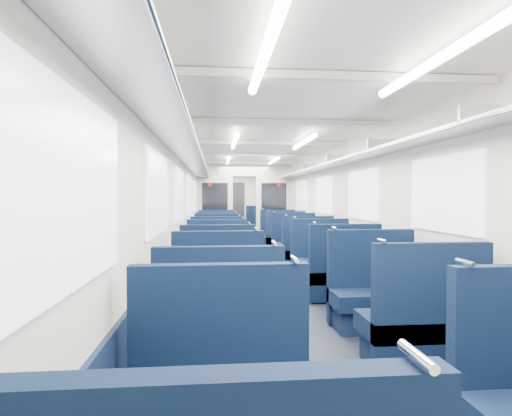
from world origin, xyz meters
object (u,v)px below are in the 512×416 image
seat_4 (219,337)px  seat_21 (269,230)px  seat_19 (278,236)px  seat_22 (216,228)px  bulkhead (245,202)px  seat_10 (217,265)px  seat_13 (306,254)px  seat_18 (217,237)px  seat_12 (217,255)px  seat_15 (294,246)px  seat_7 (375,297)px  seat_27 (258,223)px  seat_16 (217,241)px  seat_17 (285,240)px  seat_5 (423,327)px  seat_2 (220,407)px  end_door (236,206)px  seat_25 (261,225)px  seat_26 (216,224)px  seat_24 (216,226)px  seat_8 (218,278)px  seat_14 (217,247)px  seat_6 (218,302)px  seat_23 (264,227)px  seat_9 (342,276)px  seat_11 (321,263)px  seat_20 (217,230)px

seat_4 → seat_21: size_ratio=1.00×
seat_19 → seat_22: 3.56m
bulkhead → seat_10: size_ratio=2.62×
seat_13 → seat_18: same height
seat_12 → seat_10: bearing=-90.0°
seat_15 → seat_21: bearing=90.0°
seat_7 → seat_27: 12.34m
bulkhead → seat_18: bearing=-122.5°
seat_4 → seat_16: size_ratio=1.00×
seat_17 → seat_22: size_ratio=1.00×
seat_4 → seat_5: bearing=3.1°
seat_5 → seat_13: (0.00, 4.45, 0.00)m
seat_4 → seat_22: 11.23m
seat_2 → seat_18: bearing=90.0°
end_door → seat_12: size_ratio=1.87×
seat_25 → seat_26: size_ratio=1.00×
seat_7 → seat_22: (-1.66, 10.09, 0.00)m
seat_2 → seat_19: size_ratio=1.00×
bulkhead → seat_25: (0.83, 3.19, -0.90)m
bulkhead → seat_12: (-0.83, -4.77, -0.90)m
seat_5 → seat_15: size_ratio=1.00×
seat_10 → seat_26: same height
seat_22 → seat_10: bearing=-90.0°
end_door → seat_17: 7.96m
seat_12 → seat_21: (1.66, 5.44, 0.00)m
seat_5 → seat_24: size_ratio=1.00×
seat_8 → seat_17: size_ratio=1.00×
seat_24 → end_door: bearing=72.1°
seat_14 → seat_25: 6.94m
seat_7 → seat_13: size_ratio=1.00×
seat_10 → seat_25: same height
seat_6 → seat_17: (1.66, 5.94, 0.00)m
seat_5 → seat_8: same height
seat_16 → seat_23: same height
seat_13 → seat_9: bearing=-90.0°
seat_11 → seat_22: bearing=102.0°
seat_14 → seat_19: bearing=54.2°
seat_9 → seat_8: bearing=179.1°
bulkhead → seat_18: bulkhead is taller
seat_9 → seat_10: bearing=147.9°
seat_6 → seat_8: size_ratio=1.00×
seat_8 → seat_26: bearing=90.0°
seat_21 → seat_4: bearing=-99.4°
seat_7 → seat_24: (-1.66, 11.22, 0.00)m
seat_14 → seat_24: 6.58m
seat_16 → seat_19: 2.03m
seat_18 → bulkhead: bearing=57.5°
end_door → seat_26: 1.75m
seat_11 → seat_19: size_ratio=1.00×
bulkhead → seat_20: bulkhead is taller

